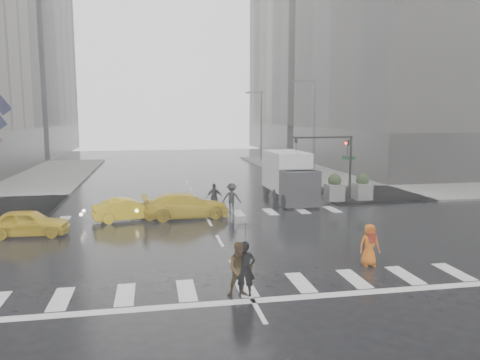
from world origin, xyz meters
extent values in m
plane|color=black|center=(0.00, 0.00, 0.00)|extent=(120.00, 120.00, 0.00)
cube|color=gray|center=(19.50, 17.50, 0.07)|extent=(35.00, 35.00, 0.15)
cube|color=#2E2B29|center=(29.00, 27.00, 2.20)|extent=(26.05, 26.05, 4.40)
cube|color=gray|center=(29.00, 56.00, 18.00)|extent=(26.00, 26.00, 36.00)
cube|color=#2E2B29|center=(29.00, 56.00, 2.20)|extent=(26.05, 26.05, 4.40)
cylinder|color=black|center=(10.00, 8.00, 2.25)|extent=(0.16, 0.16, 4.50)
cylinder|color=black|center=(8.00, 8.00, 4.40)|extent=(4.00, 0.12, 0.12)
imported|color=black|center=(9.75, 8.00, 3.70)|extent=(0.16, 0.20, 1.00)
imported|color=black|center=(6.20, 8.00, 3.90)|extent=(0.16, 0.20, 1.00)
sphere|color=#FF190C|center=(9.65, 8.00, 4.00)|extent=(0.20, 0.20, 0.20)
cube|color=#0B5119|center=(10.00, 8.30, 3.00)|extent=(0.90, 0.03, 0.22)
cylinder|color=#59595B|center=(11.00, 18.00, 4.50)|extent=(0.20, 0.20, 9.00)
cylinder|color=#59595B|center=(10.10, 18.00, 8.80)|extent=(1.80, 0.12, 0.12)
cube|color=#59595B|center=(9.20, 18.00, 8.70)|extent=(0.50, 0.22, 0.15)
cylinder|color=#59595B|center=(11.00, 38.00, 4.50)|extent=(0.20, 0.20, 9.00)
cylinder|color=#59595B|center=(10.10, 38.00, 8.80)|extent=(1.80, 0.12, 0.12)
cube|color=#59595B|center=(9.20, 38.00, 8.70)|extent=(0.50, 0.22, 0.15)
cube|color=gray|center=(7.00, 8.20, 0.70)|extent=(1.10, 1.10, 1.10)
sphere|color=black|center=(7.00, 8.20, 1.50)|extent=(0.90, 0.90, 0.90)
cube|color=gray|center=(9.00, 8.20, 0.70)|extent=(1.10, 1.10, 1.10)
sphere|color=black|center=(9.00, 8.20, 1.50)|extent=(0.90, 0.90, 0.90)
cube|color=gray|center=(11.00, 8.20, 0.70)|extent=(1.10, 1.10, 1.10)
sphere|color=black|center=(11.00, 8.20, 1.50)|extent=(0.90, 0.90, 0.90)
cube|color=#0E1134|center=(-14.80, 20.00, 6.65)|extent=(1.54, 0.02, 1.66)
imported|color=black|center=(-0.15, -6.80, 0.89)|extent=(0.75, 0.61, 1.79)
imported|color=black|center=(-0.15, -6.80, 1.99)|extent=(1.22, 1.23, 0.88)
imported|color=#423117|center=(-0.31, -6.78, 0.89)|extent=(0.95, 0.79, 1.79)
imported|color=#DA620F|center=(5.20, -4.70, 0.83)|extent=(0.85, 0.59, 1.65)
cube|color=maroon|center=(5.20, -4.88, 1.15)|extent=(0.29, 0.18, 0.40)
imported|color=black|center=(0.66, 6.69, 0.87)|extent=(1.04, 0.67, 1.73)
imported|color=black|center=(1.66, 6.27, 0.89)|extent=(1.29, 0.94, 1.79)
imported|color=#DEB50B|center=(-9.01, 2.62, 0.65)|extent=(3.91, 1.73, 1.31)
imported|color=#DEB50B|center=(-4.40, 5.20, 0.63)|extent=(4.02, 2.14, 1.26)
imported|color=#DEB50B|center=(-1.17, 5.29, 0.71)|extent=(4.48, 2.32, 1.43)
cube|color=white|center=(6.23, 10.30, 2.00)|extent=(2.35, 4.49, 2.64)
cube|color=#2B2B30|center=(6.23, 7.17, 1.22)|extent=(2.25, 1.76, 2.25)
cube|color=black|center=(6.23, 7.17, 1.91)|extent=(1.95, 0.88, 0.88)
cylinder|color=black|center=(5.20, 6.98, 0.44)|extent=(0.27, 0.88, 0.88)
cylinder|color=black|center=(7.25, 6.98, 0.44)|extent=(0.27, 0.88, 0.88)
cylinder|color=black|center=(5.20, 9.13, 0.44)|extent=(0.27, 0.88, 0.88)
cylinder|color=black|center=(7.25, 9.13, 0.44)|extent=(0.27, 0.88, 0.88)
cylinder|color=black|center=(5.20, 11.86, 0.44)|extent=(0.27, 0.88, 0.88)
cylinder|color=black|center=(7.25, 11.86, 0.44)|extent=(0.27, 0.88, 0.88)
camera|label=1|loc=(-3.04, -21.08, 5.81)|focal=35.00mm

